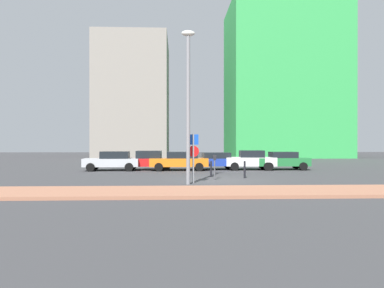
% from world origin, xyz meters
% --- Properties ---
extents(ground_plane, '(120.00, 120.00, 0.00)m').
position_xyz_m(ground_plane, '(0.00, 0.00, 0.00)').
color(ground_plane, '#38383A').
extents(sidewalk_brick, '(40.00, 3.25, 0.14)m').
position_xyz_m(sidewalk_brick, '(0.00, -5.22, 0.07)').
color(sidewalk_brick, '#9E664C').
rests_on(sidewalk_brick, ground).
extents(parked_car_silver, '(4.25, 2.03, 1.49)m').
position_xyz_m(parked_car_silver, '(-7.40, 7.32, 0.77)').
color(parked_car_silver, '#B7BABF').
rests_on(parked_car_silver, ground).
extents(parked_car_red, '(4.11, 2.02, 1.53)m').
position_xyz_m(parked_car_red, '(-4.62, 7.75, 0.78)').
color(parked_car_red, red).
rests_on(parked_car_red, ground).
extents(parked_car_orange, '(4.53, 2.08, 1.45)m').
position_xyz_m(parked_car_orange, '(-2.20, 7.33, 0.77)').
color(parked_car_orange, orange).
rests_on(parked_car_orange, ground).
extents(parked_car_blue, '(4.14, 2.22, 1.37)m').
position_xyz_m(parked_car_blue, '(0.58, 7.95, 0.74)').
color(parked_car_blue, '#1E389E').
rests_on(parked_car_blue, ground).
extents(parked_car_white, '(4.03, 2.18, 1.55)m').
position_xyz_m(parked_car_white, '(3.47, 7.68, 0.79)').
color(parked_car_white, white).
rests_on(parked_car_white, ground).
extents(parked_car_green, '(4.12, 1.89, 1.44)m').
position_xyz_m(parked_car_green, '(6.01, 7.58, 0.75)').
color(parked_car_green, '#237238').
rests_on(parked_car_green, ground).
extents(parking_sign_post, '(0.60, 0.10, 2.63)m').
position_xyz_m(parking_sign_post, '(-1.52, -1.38, 1.65)').
color(parking_sign_post, gray).
rests_on(parking_sign_post, ground).
extents(parking_meter, '(0.18, 0.14, 1.45)m').
position_xyz_m(parking_meter, '(-0.21, 0.20, 0.93)').
color(parking_meter, '#4C4C51').
rests_on(parking_meter, ground).
extents(street_lamp, '(0.70, 0.36, 7.98)m').
position_xyz_m(street_lamp, '(-1.81, -1.92, 4.63)').
color(street_lamp, gray).
rests_on(street_lamp, ground).
extents(traffic_bollard_near, '(0.12, 0.12, 1.04)m').
position_xyz_m(traffic_bollard_near, '(1.73, 1.11, 0.52)').
color(traffic_bollard_near, black).
rests_on(traffic_bollard_near, ground).
extents(traffic_bollard_mid, '(0.12, 0.12, 1.00)m').
position_xyz_m(traffic_bollard_mid, '(-0.25, 1.96, 0.50)').
color(traffic_bollard_mid, black).
rests_on(traffic_bollard_mid, ground).
extents(building_colorful_midrise, '(16.61, 12.48, 22.87)m').
position_xyz_m(building_colorful_midrise, '(13.78, 32.96, 11.44)').
color(building_colorful_midrise, green).
rests_on(building_colorful_midrise, ground).
extents(building_under_construction, '(10.77, 13.64, 18.36)m').
position_xyz_m(building_under_construction, '(-9.27, 36.37, 9.18)').
color(building_under_construction, gray).
rests_on(building_under_construction, ground).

